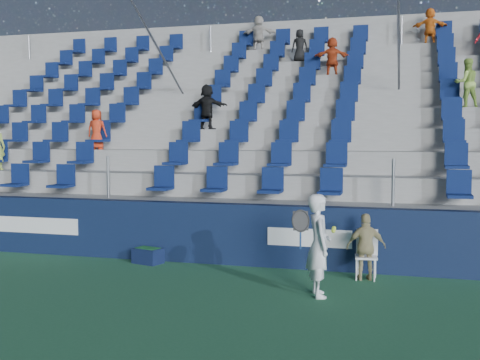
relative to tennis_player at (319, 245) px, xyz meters
name	(u,v)px	position (x,y,z in m)	size (l,w,h in m)	color
ground	(176,307)	(-1.94, -1.20, -0.82)	(70.00, 70.00, 0.00)	#2F6F46
sponsor_wall	(235,234)	(-1.94, 1.95, -0.22)	(24.00, 0.32, 1.20)	#101C3C
grandstand	(286,151)	(-1.93, 7.04, 1.32)	(24.00, 8.17, 6.63)	#A0A09B
tennis_player	(319,245)	(0.00, 0.00, 0.00)	(0.69, 0.69, 1.63)	white
line_judge_chair	(367,251)	(0.65, 1.44, -0.32)	(0.42, 0.43, 0.87)	white
line_judge	(366,247)	(0.65, 1.30, -0.23)	(0.69, 0.29, 1.18)	tan
ball_bin	(148,255)	(-3.63, 1.55, -0.65)	(0.64, 0.51, 0.31)	#101A3C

